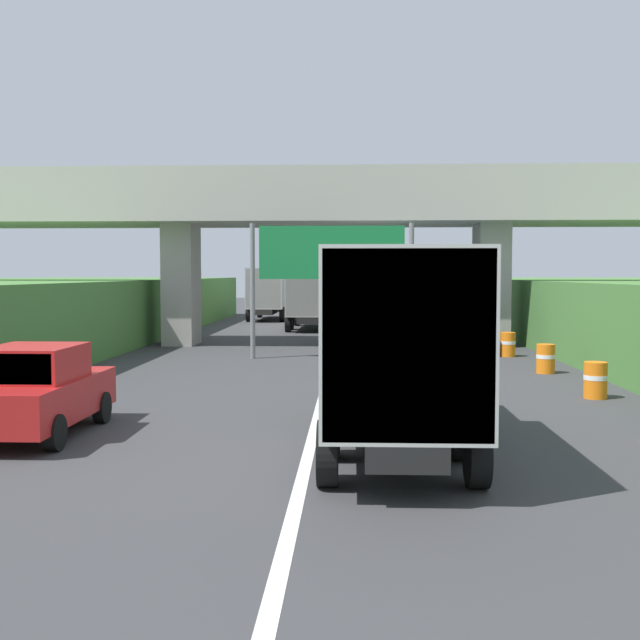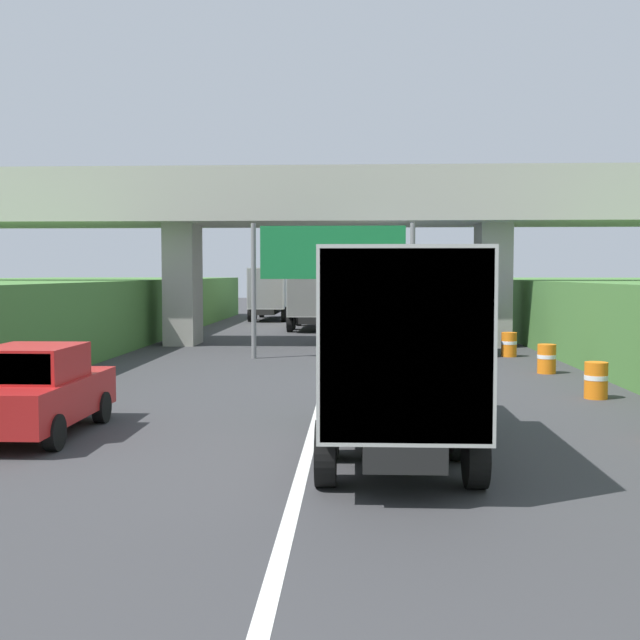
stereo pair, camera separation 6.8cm
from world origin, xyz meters
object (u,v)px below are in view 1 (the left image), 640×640
truck_green (394,340)px  truck_white (375,300)px  construction_barrel_5 (508,344)px  overhead_highway_sign (332,260)px  truck_silver (269,291)px  car_red (36,391)px  construction_barrel_3 (595,380)px  construction_barrel_4 (546,358)px  car_blue (462,330)px  truck_yellow (311,294)px

truck_green → truck_white: same height
construction_barrel_5 → truck_white: bearing=136.9°
overhead_highway_sign → construction_barrel_5: 7.27m
truck_silver → car_red: 37.43m
car_red → construction_barrel_5: (11.71, 14.64, -0.40)m
truck_white → construction_barrel_3: (5.01, -14.18, -1.47)m
truck_white → construction_barrel_5: truck_white is taller
construction_barrel_4 → construction_barrel_5: same height
truck_green → truck_white: bearing=89.3°
truck_green → construction_barrel_5: truck_green is taller
car_blue → car_red: same height
truck_silver → construction_barrel_4: size_ratio=8.11×
car_blue → construction_barrel_5: 2.24m
truck_green → truck_yellow: (-3.01, 29.71, 0.00)m
overhead_highway_sign → truck_silver: overhead_highway_sign is taller
truck_green → construction_barrel_3: truck_green is taller
construction_barrel_3 → construction_barrel_4: same height
car_blue → construction_barrel_5: bearing=-48.7°
construction_barrel_3 → construction_barrel_4: size_ratio=1.00×
car_blue → construction_barrel_5: size_ratio=4.56×
truck_green → truck_silver: same height
overhead_highway_sign → truck_silver: 24.34m
truck_green → car_blue: 17.68m
truck_white → construction_barrel_4: truck_white is taller
truck_yellow → car_red: bearing=-97.3°
car_red → construction_barrel_3: size_ratio=4.56×
car_red → car_blue: bearing=57.8°
truck_silver → truck_yellow: bearing=-69.5°
truck_silver → construction_barrel_5: truck_silver is taller
overhead_highway_sign → construction_barrel_4: 8.31m
construction_barrel_3 → construction_barrel_5: same height
truck_white → truck_silver: bearing=109.6°
overhead_highway_sign → truck_yellow: 15.28m
truck_green → car_blue: (3.58, 17.28, -1.08)m
truck_silver → construction_barrel_3: bearing=-70.5°
overhead_highway_sign → truck_white: bearing=72.7°
construction_barrel_4 → truck_green: bearing=-115.9°
truck_yellow → truck_white: (3.26, -9.61, 0.00)m
construction_barrel_5 → construction_barrel_3: bearing=-88.7°
truck_white → construction_barrel_5: bearing=-43.1°
car_blue → construction_barrel_5: car_blue is taller
construction_barrel_3 → overhead_highway_sign: bearing=127.8°
car_red → construction_barrel_3: car_red is taller
overhead_highway_sign → car_blue: size_ratio=1.43×
construction_barrel_5 → car_red: bearing=-128.7°
car_red → truck_white: bearing=70.1°
truck_white → construction_barrel_5: size_ratio=8.11×
truck_white → car_blue: size_ratio=1.78×
overhead_highway_sign → truck_green: bearing=-84.3°
truck_green → truck_silver: size_ratio=1.00×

